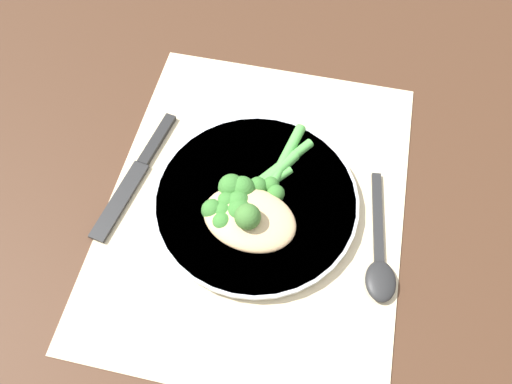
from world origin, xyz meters
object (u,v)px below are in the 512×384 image
broccoli_stalk_front (226,212)px  broccoli_stalk_right (243,202)px  spoon (380,266)px  broccoli_stalk_rear (275,176)px  plate (256,201)px  knife (137,172)px  chicken_fillet (249,219)px  broccoli_stalk_left (245,186)px

broccoli_stalk_front → broccoli_stalk_right: size_ratio=0.92×
spoon → broccoli_stalk_rear: bearing=-37.3°
plate → knife: plate is taller
plate → knife: (0.01, 0.15, -0.01)m
broccoli_stalk_front → broccoli_stalk_rear: size_ratio=0.93×
chicken_fillet → spoon: bearing=-95.8°
chicken_fillet → broccoli_stalk_rear: bearing=-15.2°
broccoli_stalk_right → broccoli_stalk_rear: (0.04, -0.03, -0.00)m
chicken_fillet → broccoli_stalk_front: same height
broccoli_stalk_rear → chicken_fillet: bearing=87.2°
plate → chicken_fillet: bearing=179.3°
knife → spoon: 0.31m
knife → broccoli_stalk_left: bearing=-172.6°
broccoli_stalk_front → spoon: bearing=-145.8°
chicken_fillet → knife: size_ratio=0.61×
broccoli_stalk_front → broccoli_stalk_left: 0.04m
broccoli_stalk_front → broccoli_stalk_rear: 0.07m
plate → spoon: bearing=-108.1°
broccoli_stalk_right → broccoli_stalk_front: bearing=76.5°
broccoli_stalk_left → chicken_fillet: bearing=145.6°
broccoli_stalk_front → broccoli_stalk_left: size_ratio=0.96×
broccoli_stalk_right → knife: broccoli_stalk_right is taller
plate → broccoli_stalk_right: broccoli_stalk_right is taller
broccoli_stalk_front → spoon: (-0.02, -0.18, -0.02)m
broccoli_stalk_front → spoon: size_ratio=0.64×
broccoli_stalk_rear → spoon: (-0.08, -0.14, -0.02)m
broccoli_stalk_front → broccoli_stalk_right: bearing=-94.7°
broccoli_stalk_right → broccoli_stalk_left: 0.02m
chicken_fillet → spoon: size_ratio=0.72×
broccoli_stalk_left → broccoli_stalk_right: bearing=132.1°
broccoli_stalk_front → knife: broccoli_stalk_front is taller
chicken_fillet → broccoli_stalk_left: 0.04m
knife → spoon: spoon is taller
broccoli_stalk_left → spoon: size_ratio=0.67×
broccoli_stalk_right → knife: (0.03, 0.14, -0.03)m
broccoli_stalk_right → broccoli_stalk_left: (0.02, 0.00, 0.00)m
plate → spoon: size_ratio=1.47×
knife → broccoli_stalk_right: bearing=179.3°
broccoli_stalk_right → knife: size_ratio=0.59×
chicken_fillet → broccoli_stalk_left: size_ratio=1.07×
broccoli_stalk_right → spoon: broccoli_stalk_right is taller
broccoli_stalk_front → knife: bearing=21.8°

